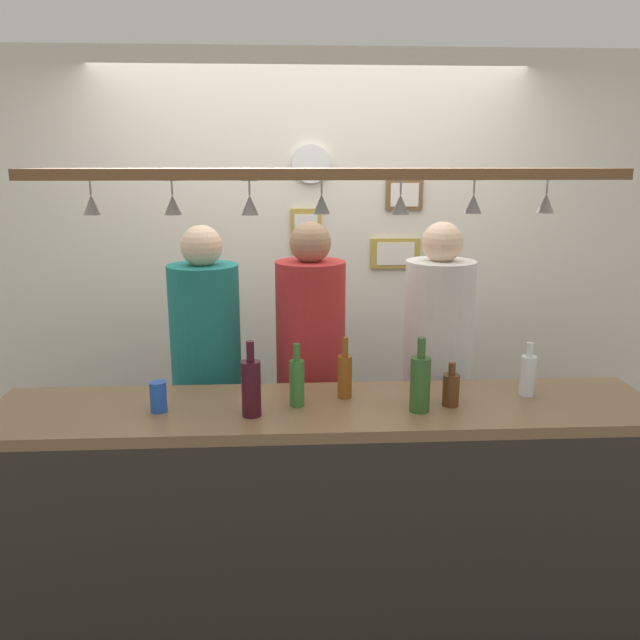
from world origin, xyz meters
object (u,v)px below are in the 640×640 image
bottle_beer_brown_stubby (451,389)px  drink_can (158,397)px  person_left_teal_shirt (207,361)px  bottle_wine_dark_red (251,387)px  bottle_beer_amber_tall (345,374)px  wall_clock (312,164)px  person_middle_red_shirt (311,358)px  picture_frame_crest (306,231)px  picture_frame_lower_pair (395,253)px  bottle_soda_clear (528,374)px  picture_frame_upper_small (404,195)px  person_right_white_patterned_shirt (437,356)px  bottle_beer_green_import (297,381)px  bottle_champagne_green (420,382)px

bottle_beer_brown_stubby → drink_can: 1.16m
person_left_teal_shirt → bottle_wine_dark_red: 0.75m
bottle_beer_amber_tall → wall_clock: 1.56m
person_middle_red_shirt → wall_clock: size_ratio=7.70×
picture_frame_crest → picture_frame_lower_pair: bearing=0.0°
person_middle_red_shirt → wall_clock: wall_clock is taller
bottle_soda_clear → picture_frame_crest: bearing=123.4°
bottle_beer_brown_stubby → picture_frame_upper_small: 1.60m
person_right_white_patterned_shirt → picture_frame_crest: bearing=128.1°
bottle_beer_amber_tall → picture_frame_crest: bearing=94.9°
bottle_beer_brown_stubby → bottle_beer_amber_tall: bottle_beer_amber_tall is taller
person_left_teal_shirt → picture_frame_lower_pair: bearing=37.0°
bottle_beer_brown_stubby → picture_frame_upper_small: bearing=87.8°
person_left_teal_shirt → bottle_beer_green_import: size_ratio=6.46×
person_right_white_patterned_shirt → bottle_wine_dark_red: person_right_white_patterned_shirt is taller
person_left_teal_shirt → picture_frame_crest: picture_frame_crest is taller
bottle_soda_clear → picture_frame_lower_pair: bearing=104.3°
person_right_white_patterned_shirt → drink_can: person_right_white_patterned_shirt is taller
bottle_wine_dark_red → bottle_beer_amber_tall: bearing=25.3°
person_left_teal_shirt → bottle_beer_brown_stubby: 1.23m
person_right_white_patterned_shirt → picture_frame_upper_small: bearing=93.0°
person_left_teal_shirt → bottle_wine_dark_red: person_left_teal_shirt is taller
wall_clock → drink_can: bearing=-115.1°
person_left_teal_shirt → bottle_wine_dark_red: size_ratio=5.60×
person_left_teal_shirt → picture_frame_lower_pair: size_ratio=5.60×
picture_frame_crest → bottle_beer_green_import: bearing=-93.6°
picture_frame_upper_small → picture_frame_lower_pair: picture_frame_upper_small is taller
drink_can → bottle_beer_brown_stubby: bearing=-0.1°
bottle_wine_dark_red → bottle_beer_brown_stubby: 0.80m
picture_frame_lower_pair → bottle_champagne_green: bearing=-95.7°
bottle_beer_amber_tall → person_middle_red_shirt: bearing=103.0°
bottle_wine_dark_red → picture_frame_upper_small: 1.84m
drink_can → picture_frame_crest: (0.63, 1.43, 0.50)m
bottle_beer_brown_stubby → picture_frame_lower_pair: (0.01, 1.44, 0.35)m
bottle_beer_green_import → bottle_beer_amber_tall: bearing=22.7°
bottle_beer_green_import → picture_frame_lower_pair: 1.57m
bottle_beer_green_import → drink_can: size_ratio=2.13×
bottle_beer_brown_stubby → picture_frame_crest: size_ratio=0.69×
bottle_beer_amber_tall → picture_frame_upper_small: bearing=70.3°
bottle_beer_brown_stubby → picture_frame_crest: picture_frame_crest is taller
drink_can → picture_frame_lower_pair: picture_frame_lower_pair is taller
person_right_white_patterned_shirt → bottle_soda_clear: 0.60m
picture_frame_crest → picture_frame_upper_small: size_ratio=1.18×
person_middle_red_shirt → person_right_white_patterned_shirt: (0.63, 0.00, -0.00)m
bottle_soda_clear → bottle_beer_amber_tall: bearing=178.6°
person_left_teal_shirt → person_middle_red_shirt: (0.51, 0.00, 0.01)m
bottle_champagne_green → drink_can: size_ratio=2.46×
bottle_soda_clear → bottle_wine_dark_red: bearing=-172.0°
picture_frame_lower_pair → picture_frame_crest: bearing=180.0°
picture_frame_lower_pair → wall_clock: size_ratio=1.36×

